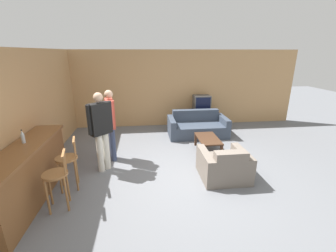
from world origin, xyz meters
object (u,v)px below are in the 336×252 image
Objects in this scene: bar_chair_mid at (68,162)px; bottle at (23,137)px; tv_unit at (201,119)px; bar_chair_near at (57,178)px; tv at (202,103)px; person_by_counter at (101,128)px; couch_far at (197,127)px; coffee_table at (208,140)px; person_by_window at (111,122)px; armchair_near at (224,166)px.

bar_chair_mid is 4.14× the size of bottle.
bar_chair_near is at bearing -130.60° from tv_unit.
tv reaches higher than bar_chair_mid.
tv is 2.35× the size of bottle.
person_by_counter reaches higher than tv_unit.
bottle reaches higher than couch_far.
coffee_table is 2.12m from tv_unit.
coffee_table is 0.55× the size of person_by_window.
bottle is at bearing -172.35° from bar_chair_mid.
couch_far is 7.50× the size of bottle.
armchair_near is 2.70m from person_by_counter.
armchair_near reaches higher than coffee_table.
couch_far is at bearing -111.76° from tv.
armchair_near is 3.48m from tv.
tv is at bearing 44.91° from bar_chair_mid.
coffee_table is 0.54× the size of person_by_counter.
coffee_table is 3.88× the size of bottle.
bar_chair_near is 1.07× the size of coffee_table.
bar_chair_near reaches higher than tv_unit.
bar_chair_near is 0.58× the size of person_by_window.
person_by_counter is at bearing 166.05° from armchair_near.
armchair_near is (-0.05, -2.58, 0.00)m from couch_far.
person_by_window is (-2.78, -2.28, 0.13)m from tv.
person_by_counter is (-0.14, -0.50, 0.02)m from person_by_window.
coffee_table is at bearing 21.07° from bottle.
bar_chair_near is 0.57× the size of person_by_counter.
person_by_window is (-2.78, -2.28, 0.68)m from tv_unit.
person_by_window is at bearing -149.41° from couch_far.
coffee_table is 2.74m from person_by_counter.
bar_chair_mid is 3.08m from armchair_near.
bottle is (-0.65, -0.09, 0.56)m from bar_chair_mid.
couch_far is at bearing 35.58° from bottle.
couch_far is at bearing 45.64° from bar_chair_near.
tv is (0.38, 3.41, 0.58)m from armchair_near.
person_by_counter reaches higher than bar_chair_mid.
armchair_near is 0.56× the size of person_by_window.
person_by_counter is at bearing -142.94° from couch_far.
coffee_table is at bearing 23.63° from bar_chair_mid.
tv_unit is 4.09m from person_by_counter.
couch_far is at bearing 89.35° from coffee_table.
tv_unit is at bearing 40.75° from bottle.
bar_chair_near is 3.67m from coffee_table.
bar_chair_mid is 1.41m from person_by_window.
person_by_counter reaches higher than tv.
couch_far is 4.71m from bottle.
tv is 0.33× the size of person_by_counter.
tv_unit is at bearing 80.55° from coffee_table.
armchair_near is at bearing 1.79° from bottle.
couch_far is 1.07m from tv.
bar_chair_near is 5.31m from tv.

